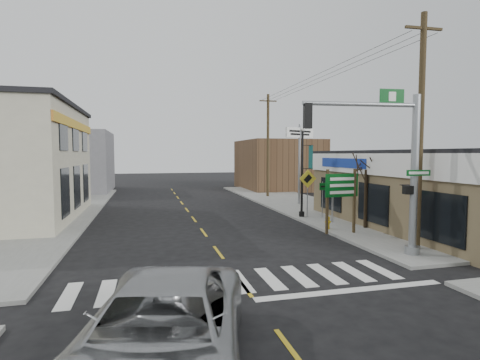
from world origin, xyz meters
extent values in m
plane|color=black|center=(0.00, 0.00, 0.00)|extent=(140.00, 140.00, 0.00)
cube|color=slate|center=(9.00, 13.00, 0.07)|extent=(6.00, 38.00, 0.13)
cube|color=slate|center=(-9.00, 13.00, 0.07)|extent=(6.00, 38.00, 0.13)
cube|color=gold|center=(0.00, 8.00, 0.01)|extent=(0.12, 56.00, 0.01)
cube|color=silver|center=(0.00, 0.40, 0.01)|extent=(11.00, 2.20, 0.01)
cube|color=brown|center=(14.50, 6.00, 2.00)|extent=(12.00, 14.00, 4.00)
cube|color=brown|center=(12.00, 30.00, 2.80)|extent=(8.00, 10.00, 5.60)
cube|color=slate|center=(-11.00, 32.00, 3.20)|extent=(9.00, 10.00, 6.40)
imported|color=#97999C|center=(-2.60, -4.31, 0.86)|extent=(4.22, 6.68, 1.72)
cylinder|color=gray|center=(7.20, 1.45, 3.20)|extent=(0.29, 0.29, 6.14)
cylinder|color=gray|center=(4.95, 1.45, 5.87)|extent=(4.51, 0.16, 0.16)
cube|color=black|center=(2.89, 1.45, 5.40)|extent=(0.29, 0.23, 0.92)
cube|color=#054714|center=(7.20, 1.23, 3.30)|extent=(0.97, 0.04, 0.23)
cube|color=#054714|center=(6.18, 1.45, 6.17)|extent=(0.97, 0.05, 0.56)
cube|color=black|center=(6.95, 1.40, 2.64)|extent=(0.33, 0.27, 0.33)
cube|color=#43351F|center=(5.66, 5.56, 1.71)|extent=(0.11, 0.11, 3.16)
cube|color=#43351F|center=(7.13, 5.56, 1.71)|extent=(0.11, 0.11, 3.16)
cube|color=#054921|center=(6.40, 5.50, 2.50)|extent=(1.81, 0.05, 1.13)
cylinder|color=#CD9E0B|center=(6.30, 6.67, 0.39)|extent=(0.19, 0.19, 0.53)
sphere|color=#CD9E0B|center=(6.30, 6.67, 0.69)|extent=(0.21, 0.21, 0.21)
cylinder|color=gray|center=(6.85, 10.45, 1.48)|extent=(0.06, 0.06, 2.70)
cube|color=gold|center=(6.85, 10.42, 2.50)|extent=(1.14, 0.03, 1.14)
cylinder|color=black|center=(6.56, 10.64, 2.81)|extent=(0.14, 0.14, 5.35)
sphere|color=silver|center=(6.56, 10.64, 5.53)|extent=(0.29, 0.29, 0.29)
cube|color=#124F4C|center=(7.13, 10.64, 3.84)|extent=(0.02, 0.57, 1.44)
cylinder|color=gray|center=(8.83, 16.37, 3.23)|extent=(0.18, 0.18, 6.20)
cube|color=white|center=(8.83, 16.37, 5.67)|extent=(2.92, 0.18, 0.78)
cylinder|color=black|center=(8.40, 6.53, 1.67)|extent=(0.19, 0.19, 3.07)
ellipsoid|color=black|center=(9.45, 2.84, 0.56)|extent=(1.14, 1.14, 0.85)
ellipsoid|color=black|center=(9.32, 9.48, 0.52)|extent=(1.04, 1.04, 0.78)
cylinder|color=#4C3A21|center=(7.97, 2.13, 4.88)|extent=(0.25, 0.25, 9.50)
cube|color=#4C3A21|center=(7.97, 2.13, 9.01)|extent=(1.65, 0.10, 0.10)
cylinder|color=#3B261E|center=(8.10, 21.96, 4.80)|extent=(0.24, 0.24, 9.33)
cube|color=#3B261E|center=(8.10, 21.96, 8.85)|extent=(1.62, 0.10, 0.10)
camera|label=1|loc=(-2.83, -10.83, 4.01)|focal=28.00mm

